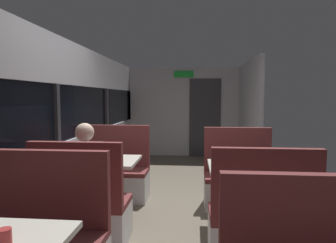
# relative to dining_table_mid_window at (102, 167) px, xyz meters

# --- Properties ---
(ground_plane) EXTENTS (3.30, 9.20, 0.02)m
(ground_plane) POSITION_rel_dining_table_mid_window_xyz_m (0.89, -0.11, -0.65)
(ground_plane) COLOR #665B4C
(carriage_window_panel_left) EXTENTS (0.09, 8.48, 2.30)m
(carriage_window_panel_left) POSITION_rel_dining_table_mid_window_xyz_m (-0.56, -0.11, 0.47)
(carriage_window_panel_left) COLOR #B2B2B7
(carriage_window_panel_left) RESTS_ON ground_plane
(carriage_end_bulkhead) EXTENTS (2.90, 0.11, 2.30)m
(carriage_end_bulkhead) POSITION_rel_dining_table_mid_window_xyz_m (0.95, 4.09, 0.50)
(carriage_end_bulkhead) COLOR #B2B2B7
(carriage_end_bulkhead) RESTS_ON ground_plane
(carriage_aisle_panel_right) EXTENTS (0.08, 2.40, 2.30)m
(carriage_aisle_panel_right) POSITION_rel_dining_table_mid_window_xyz_m (2.34, 2.89, 0.51)
(carriage_aisle_panel_right) COLOR #B2B2B7
(carriage_aisle_panel_right) RESTS_ON ground_plane
(dining_table_mid_window) EXTENTS (0.90, 0.70, 0.74)m
(dining_table_mid_window) POSITION_rel_dining_table_mid_window_xyz_m (0.00, 0.00, 0.00)
(dining_table_mid_window) COLOR #9E9EA3
(dining_table_mid_window) RESTS_ON ground_plane
(bench_mid_window_facing_end) EXTENTS (0.95, 0.50, 1.10)m
(bench_mid_window_facing_end) POSITION_rel_dining_table_mid_window_xyz_m (0.00, -0.70, -0.31)
(bench_mid_window_facing_end) COLOR silver
(bench_mid_window_facing_end) RESTS_ON ground_plane
(bench_mid_window_facing_entry) EXTENTS (0.95, 0.50, 1.10)m
(bench_mid_window_facing_entry) POSITION_rel_dining_table_mid_window_xyz_m (0.00, 0.70, -0.31)
(bench_mid_window_facing_entry) COLOR silver
(bench_mid_window_facing_entry) RESTS_ON ground_plane
(dining_table_rear_aisle) EXTENTS (0.90, 0.70, 0.74)m
(dining_table_rear_aisle) POSITION_rel_dining_table_mid_window_xyz_m (1.79, -0.20, 0.00)
(dining_table_rear_aisle) COLOR #9E9EA3
(dining_table_rear_aisle) RESTS_ON ground_plane
(bench_rear_aisle_facing_end) EXTENTS (0.95, 0.50, 1.10)m
(bench_rear_aisle_facing_end) POSITION_rel_dining_table_mid_window_xyz_m (1.79, -0.90, -0.31)
(bench_rear_aisle_facing_end) COLOR silver
(bench_rear_aisle_facing_end) RESTS_ON ground_plane
(bench_rear_aisle_facing_entry) EXTENTS (0.95, 0.50, 1.10)m
(bench_rear_aisle_facing_entry) POSITION_rel_dining_table_mid_window_xyz_m (1.79, 0.50, -0.31)
(bench_rear_aisle_facing_entry) COLOR silver
(bench_rear_aisle_facing_entry) RESTS_ON ground_plane
(seated_passenger) EXTENTS (0.47, 0.55, 1.26)m
(seated_passenger) POSITION_rel_dining_table_mid_window_xyz_m (0.00, -0.63, -0.10)
(seated_passenger) COLOR #26262D
(seated_passenger) RESTS_ON ground_plane
(coffee_cup_primary) EXTENTS (0.07, 0.07, 0.09)m
(coffee_cup_primary) POSITION_rel_dining_table_mid_window_xyz_m (0.15, -2.19, 0.15)
(coffee_cup_primary) COLOR #B23333
(coffee_cup_primary) RESTS_ON dining_table_near_window
(coffee_cup_secondary) EXTENTS (0.07, 0.07, 0.09)m
(coffee_cup_secondary) POSITION_rel_dining_table_mid_window_xyz_m (1.69, -0.24, 0.15)
(coffee_cup_secondary) COLOR #B23333
(coffee_cup_secondary) RESTS_ON dining_table_rear_aisle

